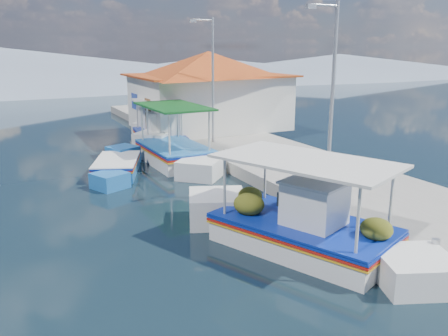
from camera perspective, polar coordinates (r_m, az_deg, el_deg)
name	(u,v)px	position (r m, az deg, el deg)	size (l,w,h in m)	color
ground	(233,252)	(12.27, 1.06, -10.25)	(160.00, 160.00, 0.00)	black
quay	(291,166)	(19.95, 8.19, 0.22)	(5.00, 44.00, 0.50)	gray
bollards	(257,166)	(18.14, 4.09, 0.19)	(0.20, 17.20, 0.30)	#A5A8AD
main_caique	(302,229)	(12.50, 9.49, -7.39)	(4.39, 7.53, 2.69)	white
caique_green_canopy	(174,153)	(21.37, -6.13, 1.77)	(2.46, 7.82, 2.92)	white
caique_blue_hull	(116,168)	(19.92, -13.03, 0.02)	(2.94, 5.16, 0.99)	#1C5FA9
caique_far	(159,137)	(25.08, -7.99, 3.75)	(2.87, 7.45, 2.63)	white
harbor_building	(209,89)	(27.44, -1.88, 9.63)	(10.49, 10.49, 4.40)	silver
lamp_post_near	(330,89)	(15.35, 12.87, 9.38)	(1.21, 0.14, 6.00)	#A5A8AD
lamp_post_far	(211,74)	(23.03, -1.59, 11.36)	(1.21, 0.14, 6.00)	#A5A8AD
mountain_ridge	(85,70)	(66.97, -16.63, 11.36)	(171.40, 96.00, 5.50)	gray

